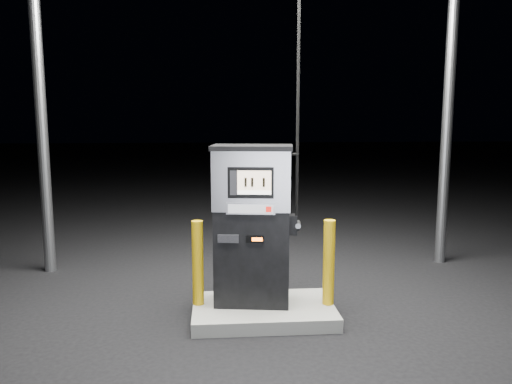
{
  "coord_description": "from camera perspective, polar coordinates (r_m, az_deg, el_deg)",
  "views": [
    {
      "loc": [
        -0.52,
        -5.4,
        2.27
      ],
      "look_at": [
        -0.09,
        0.0,
        1.45
      ],
      "focal_mm": 35.0,
      "sensor_mm": 36.0,
      "label": 1
    }
  ],
  "objects": [
    {
      "name": "ground",
      "position": [
        5.88,
        0.86,
        -14.13
      ],
      "size": [
        80.0,
        80.0,
        0.0
      ],
      "primitive_type": "plane",
      "color": "black",
      "rests_on": "ground"
    },
    {
      "name": "pump_island",
      "position": [
        5.85,
        0.86,
        -13.45
      ],
      "size": [
        1.6,
        1.0,
        0.15
      ],
      "primitive_type": "cube",
      "color": "slate",
      "rests_on": "ground"
    },
    {
      "name": "bollard_left",
      "position": [
        5.74,
        -6.67,
        -8.04
      ],
      "size": [
        0.15,
        0.15,
        0.97
      ],
      "primitive_type": "cylinder",
      "rotation": [
        0.0,
        0.0,
        0.15
      ],
      "color": "#CC9D0B",
      "rests_on": "pump_island"
    },
    {
      "name": "fuel_dispenser",
      "position": [
        5.64,
        -0.39,
        -3.6
      ],
      "size": [
        1.03,
        0.66,
        3.76
      ],
      "rotation": [
        0.0,
        0.0,
        -0.14
      ],
      "color": "black",
      "rests_on": "pump_island"
    },
    {
      "name": "bollard_right",
      "position": [
        5.76,
        8.32,
        -7.98
      ],
      "size": [
        0.15,
        0.15,
        0.98
      ],
      "primitive_type": "cylinder",
      "rotation": [
        0.0,
        0.0,
        -0.16
      ],
      "color": "#CC9D0B",
      "rests_on": "pump_island"
    }
  ]
}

